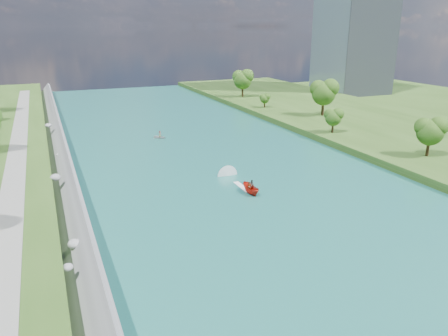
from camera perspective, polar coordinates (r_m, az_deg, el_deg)
name	(u,v)px	position (r m, az deg, el deg)	size (l,w,h in m)	color
ground	(293,228)	(56.45, 9.03, -7.71)	(260.00, 260.00, 0.00)	#2D5119
river_water	(230,179)	(72.81, 0.84, -1.43)	(55.00, 240.00, 0.10)	#175759
berm_east	(448,145)	(102.16, 27.26, 2.66)	(44.00, 240.00, 1.50)	#2D5119
riprap_bank	(66,191)	(66.43, -19.93, -2.90)	(4.13, 236.00, 4.27)	slate
riverside_path	(13,185)	(66.45, -25.81, -2.04)	(3.00, 200.00, 0.10)	gray
office_tower	(356,10)	(176.49, 16.83, 19.15)	(22.00, 22.00, 60.00)	gray
trees_east	(379,115)	(99.03, 19.54, 6.57)	(17.31, 140.60, 11.28)	#215015
motorboat	(246,186)	(67.78, 2.87, -2.33)	(3.60, 18.82, 1.99)	red
raft	(160,136)	(100.36, -8.36, 4.10)	(3.71, 3.82, 1.66)	#989CA1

